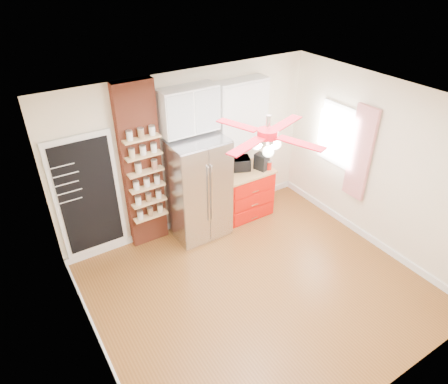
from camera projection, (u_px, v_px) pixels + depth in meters
floor at (258, 288)px, 5.80m from camera, size 4.50×4.50×0.00m
ceiling at (269, 111)px, 4.37m from camera, size 4.50×4.50×0.00m
wall_back at (189, 153)px, 6.52m from camera, size 4.50×0.02×2.70m
wall_front at (395, 317)px, 3.65m from camera, size 4.50×0.02×2.70m
wall_left at (86, 280)px, 4.06m from camera, size 0.02×4.00×2.70m
wall_right at (380, 167)px, 6.11m from camera, size 0.02×4.00×2.70m
chalkboard at (88, 197)px, 5.85m from camera, size 0.95×0.05×1.95m
brick_pillar at (142, 168)px, 6.07m from camera, size 0.60×0.16×2.70m
fridge at (198, 189)px, 6.48m from camera, size 0.90×0.70×1.75m
upper_glass_cabinet at (189, 110)px, 5.94m from camera, size 0.90×0.35×0.70m
red_cabinet at (245, 192)px, 7.18m from camera, size 0.94×0.64×0.90m
upper_shelf_unit at (241, 114)px, 6.55m from camera, size 0.90×0.30×1.15m
window at (338, 135)px, 6.64m from camera, size 0.04×0.75×1.05m
curtain at (360, 154)px, 6.27m from camera, size 0.06×0.40×1.55m
ceiling_fan at (268, 134)px, 4.52m from camera, size 1.40×1.40×0.44m
toaster_oven at (238, 164)px, 6.92m from camera, size 0.48×0.41×0.22m
coffee_maker at (262, 162)px, 6.92m from camera, size 0.23×0.26×0.28m
canister_left at (269, 165)px, 6.94m from camera, size 0.11×0.11×0.15m
canister_right at (260, 162)px, 7.06m from camera, size 0.12×0.12×0.14m
pantry_jar_oats at (138, 168)px, 5.88m from camera, size 0.11×0.11×0.15m
pantry_jar_beans at (154, 165)px, 5.98m from camera, size 0.12×0.12×0.14m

